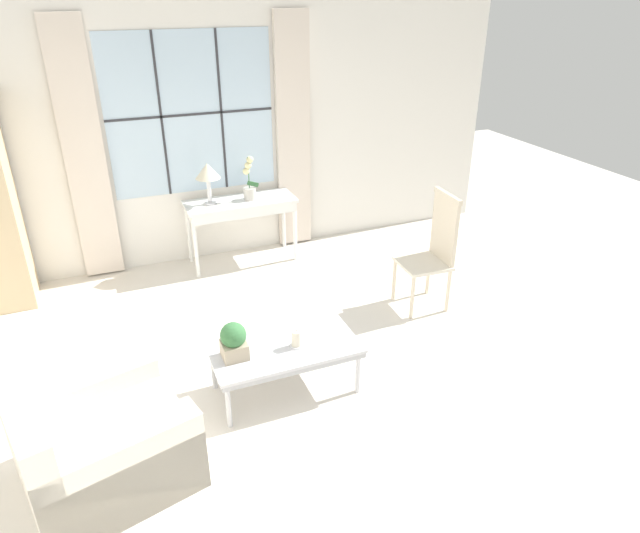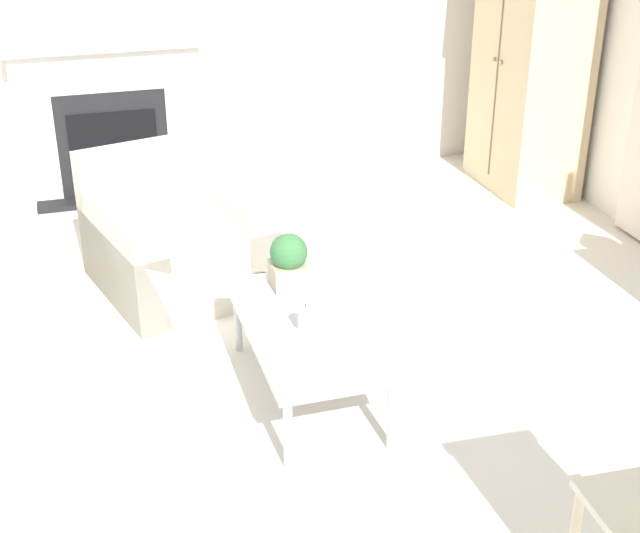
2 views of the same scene
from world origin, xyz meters
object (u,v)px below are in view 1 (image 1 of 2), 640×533
table_lamp (207,173)px  side_chair_wooden (434,246)px  armchair_upholstered (101,448)px  pillar_candle (297,339)px  coffee_table (285,351)px  potted_orchid (249,184)px  potted_plant_small (234,341)px  console_table (240,208)px

table_lamp → side_chair_wooden: 2.45m
armchair_upholstered → pillar_candle: bearing=15.3°
pillar_candle → coffee_table: bearing=157.9°
table_lamp → potted_orchid: 0.47m
table_lamp → coffee_table: table_lamp is taller
coffee_table → side_chair_wooden: bearing=22.6°
potted_orchid → armchair_upholstered: (-1.78, -2.78, -0.62)m
potted_orchid → pillar_candle: (-0.34, -2.39, -0.43)m
potted_orchid → side_chair_wooden: (1.32, -1.63, -0.28)m
coffee_table → potted_plant_small: potted_plant_small is taller
potted_orchid → side_chair_wooden: 2.12m
console_table → coffee_table: size_ratio=1.08×
coffee_table → potted_plant_small: size_ratio=3.94×
pillar_candle → potted_plant_small: bearing=174.4°
potted_orchid → pillar_candle: potted_orchid is taller
potted_orchid → coffee_table: size_ratio=0.43×
coffee_table → potted_plant_small: (-0.38, 0.01, 0.18)m
table_lamp → pillar_candle: table_lamp is taller
coffee_table → pillar_candle: (0.08, -0.03, 0.10)m
armchair_upholstered → coffee_table: (1.35, 0.42, 0.09)m
potted_orchid → side_chair_wooden: potted_orchid is taller
armchair_upholstered → potted_plant_small: size_ratio=4.07×
table_lamp → coffee_table: size_ratio=0.40×
potted_plant_small → table_lamp: bearing=81.1°
console_table → potted_orchid: size_ratio=2.51×
coffee_table → console_table: bearing=82.4°
side_chair_wooden → coffee_table: 1.91m
potted_orchid → potted_plant_small: 2.51m
potted_plant_small → coffee_table: bearing=-1.7°
console_table → pillar_candle: 2.42m
armchair_upholstered → pillar_candle: armchair_upholstered is taller
table_lamp → armchair_upholstered: (-1.34, -2.80, -0.79)m
console_table → side_chair_wooden: size_ratio=1.06×
coffee_table → armchair_upholstered: bearing=-162.5°
coffee_table → pillar_candle: pillar_candle is taller
armchair_upholstered → pillar_candle: size_ratio=7.89×
side_chair_wooden → pillar_candle: 1.84m
potted_plant_small → armchair_upholstered: bearing=-155.8°
console_table → potted_orchid: 0.28m
side_chair_wooden → coffee_table: (-1.75, -0.73, -0.26)m
console_table → table_lamp: (-0.32, 0.01, 0.43)m
table_lamp → potted_orchid: potted_orchid is taller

